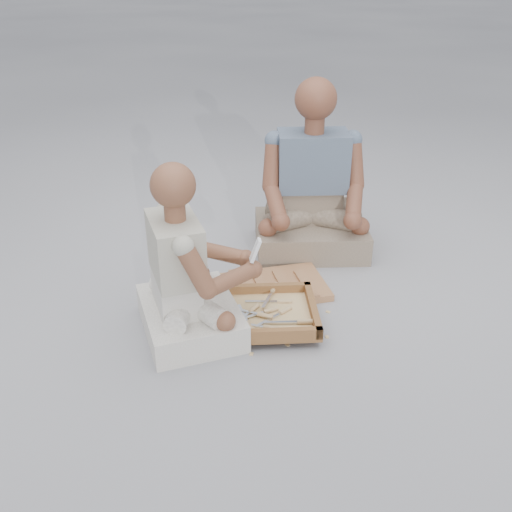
{
  "coord_description": "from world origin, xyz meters",
  "views": [
    {
      "loc": [
        -0.04,
        -2.07,
        1.51
      ],
      "look_at": [
        -0.07,
        0.18,
        0.3
      ],
      "focal_mm": 40.0,
      "sensor_mm": 36.0,
      "label": 1
    }
  ],
  "objects_px": {
    "tool_tray": "(261,314)",
    "companion": "(312,196)",
    "carved_panel": "(273,287)",
    "craftsman": "(187,278)"
  },
  "relations": [
    {
      "from": "tool_tray",
      "to": "companion",
      "type": "height_order",
      "value": "companion"
    },
    {
      "from": "tool_tray",
      "to": "companion",
      "type": "relative_size",
      "value": 0.56
    },
    {
      "from": "carved_panel",
      "to": "companion",
      "type": "xyz_separation_m",
      "value": [
        0.22,
        0.49,
        0.3
      ]
    },
    {
      "from": "carved_panel",
      "to": "tool_tray",
      "type": "height_order",
      "value": "tool_tray"
    },
    {
      "from": "carved_panel",
      "to": "companion",
      "type": "bearing_deg",
      "value": 66.02
    },
    {
      "from": "craftsman",
      "to": "companion",
      "type": "height_order",
      "value": "companion"
    },
    {
      "from": "carved_panel",
      "to": "companion",
      "type": "height_order",
      "value": "companion"
    },
    {
      "from": "tool_tray",
      "to": "companion",
      "type": "distance_m",
      "value": 0.87
    },
    {
      "from": "craftsman",
      "to": "tool_tray",
      "type": "bearing_deg",
      "value": 78.19
    },
    {
      "from": "tool_tray",
      "to": "craftsman",
      "type": "distance_m",
      "value": 0.39
    }
  ]
}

